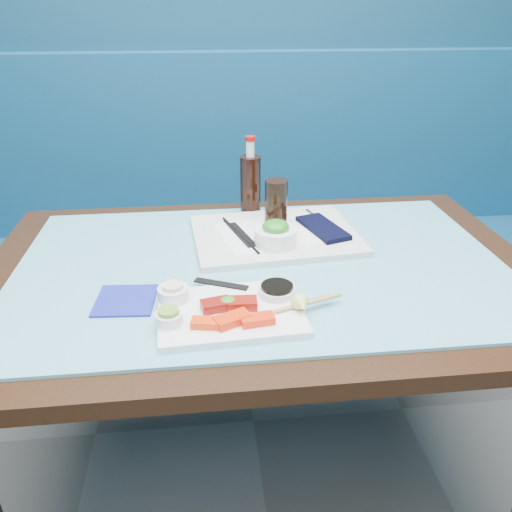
{
  "coord_description": "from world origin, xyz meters",
  "views": [
    {
      "loc": [
        -0.14,
        0.35,
        1.35
      ],
      "look_at": [
        -0.02,
        1.41,
        0.8
      ],
      "focal_mm": 35.0,
      "sensor_mm": 36.0,
      "label": 1
    }
  ],
  "objects": [
    {
      "name": "booth_bench",
      "position": [
        0.0,
        2.29,
        0.37
      ],
      "size": [
        3.0,
        0.56,
        1.17
      ],
      "color": "navy",
      "rests_on": "ground"
    },
    {
      "name": "dining_table",
      "position": [
        0.0,
        1.45,
        0.67
      ],
      "size": [
        1.4,
        0.9,
        0.75
      ],
      "color": "black",
      "rests_on": "ground"
    },
    {
      "name": "glass_top",
      "position": [
        0.0,
        1.45,
        0.75
      ],
      "size": [
        1.22,
        0.76,
        0.01
      ],
      "primitive_type": "cube",
      "color": "#64B1C8",
      "rests_on": "dining_table"
    },
    {
      "name": "sashimi_plate",
      "position": [
        -0.09,
        1.22,
        0.77
      ],
      "size": [
        0.31,
        0.23,
        0.02
      ],
      "primitive_type": "cube",
      "rotation": [
        0.0,
        0.0,
        0.06
      ],
      "color": "white",
      "rests_on": "glass_top"
    },
    {
      "name": "salmon_left",
      "position": [
        -0.14,
        1.17,
        0.78
      ],
      "size": [
        0.07,
        0.04,
        0.02
      ],
      "primitive_type": "cube",
      "rotation": [
        0.0,
        0.0,
        -0.18
      ],
      "color": "#F83C09",
      "rests_on": "sashimi_plate"
    },
    {
      "name": "salmon_mid",
      "position": [
        -0.09,
        1.17,
        0.78
      ],
      "size": [
        0.08,
        0.06,
        0.02
      ],
      "primitive_type": "cube",
      "rotation": [
        0.0,
        0.0,
        0.43
      ],
      "color": "red",
      "rests_on": "sashimi_plate"
    },
    {
      "name": "salmon_right",
      "position": [
        -0.04,
        1.17,
        0.78
      ],
      "size": [
        0.07,
        0.04,
        0.02
      ],
      "primitive_type": "cube",
      "rotation": [
        0.0,
        0.0,
        0.14
      ],
      "color": "#FF2F0A",
      "rests_on": "sashimi_plate"
    },
    {
      "name": "tuna_left",
      "position": [
        -0.12,
        1.23,
        0.78
      ],
      "size": [
        0.07,
        0.05,
        0.02
      ],
      "primitive_type": "cube",
      "rotation": [
        0.0,
        0.0,
        0.21
      ],
      "color": "maroon",
      "rests_on": "sashimi_plate"
    },
    {
      "name": "tuna_right",
      "position": [
        -0.07,
        1.23,
        0.78
      ],
      "size": [
        0.06,
        0.04,
        0.02
      ],
      "primitive_type": "cube",
      "rotation": [
        0.0,
        0.0,
        -0.06
      ],
      "color": "maroon",
      "rests_on": "sashimi_plate"
    },
    {
      "name": "seaweed_garnish",
      "position": [
        -0.1,
        1.23,
        0.79
      ],
      "size": [
        0.05,
        0.05,
        0.02
      ],
      "primitive_type": "ellipsoid",
      "rotation": [
        0.0,
        0.0,
        -0.37
      ],
      "color": "#31841E",
      "rests_on": "sashimi_plate"
    },
    {
      "name": "ramekin_wasabi",
      "position": [
        -0.22,
        1.19,
        0.79
      ],
      "size": [
        0.07,
        0.07,
        0.02
      ],
      "primitive_type": "cylinder",
      "rotation": [
        0.0,
        0.0,
        -0.33
      ],
      "color": "white",
      "rests_on": "sashimi_plate"
    },
    {
      "name": "wasabi_fill",
      "position": [
        -0.22,
        1.19,
        0.8
      ],
      "size": [
        0.04,
        0.04,
        0.01
      ],
      "primitive_type": "cylinder",
      "rotation": [
        0.0,
        0.0,
        -0.05
      ],
      "color": "#6DA033",
      "rests_on": "ramekin_wasabi"
    },
    {
      "name": "ramekin_ginger",
      "position": [
        -0.21,
        1.28,
        0.79
      ],
      "size": [
        0.08,
        0.08,
        0.03
      ],
      "primitive_type": "cylinder",
      "rotation": [
        0.0,
        0.0,
        -0.15
      ],
      "color": "white",
      "rests_on": "sashimi_plate"
    },
    {
      "name": "ginger_fill",
      "position": [
        -0.21,
        1.28,
        0.81
      ],
      "size": [
        0.04,
        0.04,
        0.01
      ],
      "primitive_type": "cylinder",
      "rotation": [
        0.0,
        0.0,
        0.0
      ],
      "color": "beige",
      "rests_on": "ramekin_ginger"
    },
    {
      "name": "soy_dish",
      "position": [
        0.01,
        1.27,
        0.78
      ],
      "size": [
        0.09,
        0.09,
        0.02
      ],
      "primitive_type": "cylinder",
      "rotation": [
        0.0,
        0.0,
        -0.13
      ],
      "color": "silver",
      "rests_on": "sashimi_plate"
    },
    {
      "name": "soy_fill",
      "position": [
        0.01,
        1.27,
        0.79
      ],
      "size": [
        0.09,
        0.09,
        0.01
      ],
      "primitive_type": "cylinder",
      "rotation": [
        0.0,
        0.0,
        -0.28
      ],
      "color": "black",
      "rests_on": "soy_dish"
    },
    {
      "name": "lemon_wedge",
      "position": [
        0.05,
        1.19,
        0.79
      ],
      "size": [
        0.04,
        0.04,
        0.04
      ],
      "primitive_type": "cone",
      "rotation": [
        1.57,
        0.0,
        0.13
      ],
      "color": "#FAFF78",
      "rests_on": "sashimi_plate"
    },
    {
      "name": "chopstick_sleeve",
      "position": [
        -0.11,
        1.33,
        0.78
      ],
      "size": [
        0.12,
        0.07,
        0.0
      ],
      "primitive_type": "cube",
      "rotation": [
        0.0,
        0.0,
        -0.42
      ],
      "color": "black",
      "rests_on": "sashimi_plate"
    },
    {
      "name": "wooden_chopstick_a",
      "position": [
        0.02,
        1.21,
        0.78
      ],
      "size": [
        0.22,
        0.09,
        0.01
      ],
      "primitive_type": "cylinder",
      "rotation": [
        1.57,
        0.0,
        -1.2
      ],
      "color": "#9F7C4B",
      "rests_on": "sashimi_plate"
    },
    {
      "name": "wooden_chopstick_b",
      "position": [
        0.03,
        1.21,
        0.78
      ],
      "size": [
        0.25,
        0.09,
        0.01
      ],
      "primitive_type": "cylinder",
      "rotation": [
        1.57,
        0.0,
        -1.25
      ],
      "color": "tan",
      "rests_on": "sashimi_plate"
    },
    {
      "name": "serving_tray",
      "position": [
        0.06,
        1.6,
        0.77
      ],
      "size": [
        0.47,
        0.37,
        0.02
      ],
      "primitive_type": "cube",
      "rotation": [
        0.0,
        0.0,
        0.09
      ],
      "color": "silver",
      "rests_on": "glass_top"
    },
    {
      "name": "paper_placemat",
      "position": [
        0.06,
        1.6,
        0.78
      ],
      "size": [
        0.34,
        0.27,
        0.0
      ],
      "primitive_type": "cube",
      "rotation": [
        0.0,
        0.0,
        0.23
      ],
      "color": "white",
      "rests_on": "serving_tray"
    },
    {
      "name": "seaweed_bowl",
      "position": [
        0.05,
        1.52,
        0.8
      ],
      "size": [
        0.13,
        0.13,
        0.04
      ],
      "primitive_type": "cylinder",
      "rotation": [
        0.0,
        0.0,
        -0.14
      ],
      "color": "white",
      "rests_on": "serving_tray"
    },
    {
      "name": "seaweed_salad",
      "position": [
        0.05,
        1.52,
        0.83
      ],
      "size": [
        0.09,
        0.09,
        0.04
      ],
      "primitive_type": "ellipsoid",
      "rotation": [
        0.0,
        0.0,
        -0.3
      ],
      "color": "#27821E",
      "rests_on": "seaweed_bowl"
    },
    {
      "name": "cola_glass",
      "position": [
        0.07,
        1.65,
        0.84
      ],
      "size": [
        0.08,
        0.08,
        0.13
      ],
      "primitive_type": "cylinder",
      "rotation": [
        0.0,
        0.0,
        -0.38
      ],
      "color": "black",
      "rests_on": "serving_tray"
    },
    {
      "name": "navy_pouch",
      "position": [
        0.19,
        1.6,
        0.78
      ],
      "size": [
        0.13,
        0.2,
        0.01
      ],
      "primitive_type": "cube",
      "rotation": [
        0.0,
        0.0,
        0.3
      ],
      "color": "black",
      "rests_on": "serving_tray"
    },
    {
      "name": "fork",
      "position": [
        0.18,
        1.7,
        0.78
      ],
      "size": [
        0.03,
        0.08,
        0.01
      ],
      "primitive_type": "cylinder",
      "rotation": [
        1.57,
        0.0,
        0.29
      ],
      "color": "silver",
      "rests_on": "serving_tray"
    },
    {
      "name": "black_chopstick_a",
      "position": [
        -0.04,
        1.59,
        0.78
      ],
      "size": [
        0.08,
        0.24,
        0.01
      ],
      "primitive_type": "cylinder",
      "rotation": [
        1.57,
        0.0,
        0.31
      ],
      "color": "black",
      "rests_on": "serving_tray"
    },
    {
      "name": "black_chopstick_b",
      "position": [
        -0.04,
        1.59,
        0.78
      ],
      "size": [
        0.1,
        0.2,
        0.01
      ],
      "primitive_type": "cylinder",
      "rotation": [
        1.57,
        0.0,
        0.43
      ],
      "color": "black",
      "rests_on": "serving_tray"
    },
    {
      "name": "tray_sleeve",
      "position": [
        -0.04,
        1.59,
        0.78
      ],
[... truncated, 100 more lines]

